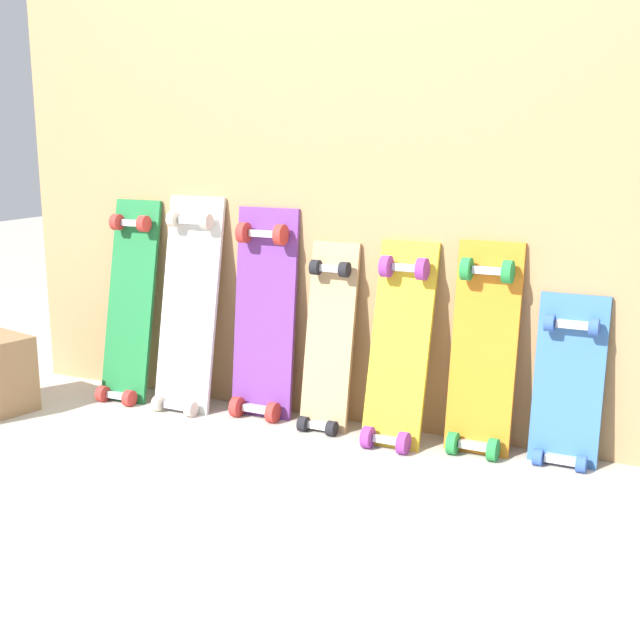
{
  "coord_description": "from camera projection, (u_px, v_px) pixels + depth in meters",
  "views": [
    {
      "loc": [
        1.18,
        -2.53,
        1.0
      ],
      "look_at": [
        0.0,
        -0.07,
        0.38
      ],
      "focal_mm": 47.46,
      "sensor_mm": 36.0,
      "label": 1
    }
  ],
  "objects": [
    {
      "name": "skateboard_blue",
      "position": [
        567.0,
        392.0,
        2.55
      ],
      "size": [
        0.21,
        0.14,
        0.59
      ],
      "color": "#386BAD",
      "rests_on": "ground"
    },
    {
      "name": "skateboard_orange",
      "position": [
        483.0,
        358.0,
        2.63
      ],
      "size": [
        0.21,
        0.18,
        0.72
      ],
      "color": "orange",
      "rests_on": "ground"
    },
    {
      "name": "skateboard_yellow",
      "position": [
        398.0,
        354.0,
        2.71
      ],
      "size": [
        0.2,
        0.24,
        0.71
      ],
      "color": "gold",
      "rests_on": "ground"
    },
    {
      "name": "skateboard_natural",
      "position": [
        328.0,
        347.0,
        2.85
      ],
      "size": [
        0.17,
        0.19,
        0.7
      ],
      "color": "tan",
      "rests_on": "ground"
    },
    {
      "name": "skateboard_green",
      "position": [
        129.0,
        310.0,
        3.16
      ],
      "size": [
        0.2,
        0.23,
        0.81
      ],
      "color": "#1E7238",
      "rests_on": "ground"
    },
    {
      "name": "ground_plane",
      "position": [
        329.0,
        423.0,
        2.94
      ],
      "size": [
        12.0,
        12.0,
        0.0
      ],
      "primitive_type": "plane",
      "color": "#B2AAA0"
    },
    {
      "name": "skateboard_purple",
      "position": [
        263.0,
        322.0,
        2.96
      ],
      "size": [
        0.23,
        0.17,
        0.79
      ],
      "color": "#6B338C",
      "rests_on": "ground"
    },
    {
      "name": "plywood_wall_panel",
      "position": [
        338.0,
        198.0,
        2.83
      ],
      "size": [
        2.58,
        0.04,
        1.55
      ],
      "primitive_type": "cube",
      "color": "tan",
      "rests_on": "ground"
    },
    {
      "name": "skateboard_white",
      "position": [
        188.0,
        314.0,
        3.05
      ],
      "size": [
        0.23,
        0.23,
        0.83
      ],
      "color": "silver",
      "rests_on": "ground"
    }
  ]
}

